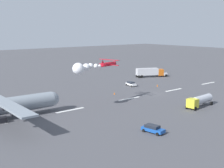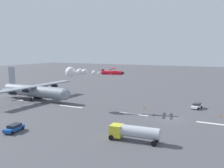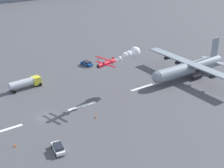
# 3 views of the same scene
# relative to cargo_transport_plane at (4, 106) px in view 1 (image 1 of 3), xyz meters

# --- Properties ---
(ground_plane) EXTENTS (440.00, 440.00, 0.00)m
(ground_plane) POSITION_rel_cargo_transport_plane_xyz_m (-45.42, 2.49, -3.23)
(ground_plane) COLOR #4C4C51
(ground_plane) RESTS_ON ground
(runway_stripe_2) EXTENTS (8.00, 0.90, 0.01)m
(runway_stripe_2) POSITION_rel_cargo_transport_plane_xyz_m (-75.30, 2.49, -3.22)
(runway_stripe_2) COLOR white
(runway_stripe_2) RESTS_ON ground
(runway_stripe_3) EXTENTS (8.00, 0.90, 0.01)m
(runway_stripe_3) POSITION_rel_cargo_transport_plane_xyz_m (-55.38, 2.49, -3.22)
(runway_stripe_3) COLOR white
(runway_stripe_3) RESTS_ON ground
(runway_stripe_4) EXTENTS (8.00, 0.90, 0.01)m
(runway_stripe_4) POSITION_rel_cargo_transport_plane_xyz_m (-35.47, 2.49, -3.22)
(runway_stripe_4) COLOR white
(runway_stripe_4) RESTS_ON ground
(runway_stripe_5) EXTENTS (8.00, 0.90, 0.01)m
(runway_stripe_5) POSITION_rel_cargo_transport_plane_xyz_m (-15.55, 2.49, -3.22)
(runway_stripe_5) COLOR white
(runway_stripe_5) RESTS_ON ground
(cargo_transport_plane) EXTENTS (27.26, 33.91, 10.87)m
(cargo_transport_plane) POSITION_rel_cargo_transport_plane_xyz_m (0.00, 0.00, 0.00)
(cargo_transport_plane) COLOR gray
(cargo_transport_plane) RESTS_ON ground
(stunt_biplane_red) EXTENTS (16.72, 7.61, 2.88)m
(stunt_biplane_red) POSITION_rel_cargo_transport_plane_xyz_m (-20.29, 3.54, 7.29)
(stunt_biplane_red) COLOR red
(semi_truck_orange) EXTENTS (13.07, 8.06, 3.70)m
(semi_truck_orange) POSITION_rel_cargo_transport_plane_xyz_m (-69.29, -21.31, -1.12)
(semi_truck_orange) COLOR silver
(semi_truck_orange) RESTS_ON ground
(fuel_tanker_truck) EXTENTS (9.41, 3.38, 2.90)m
(fuel_tanker_truck) POSITION_rel_cargo_transport_plane_xyz_m (-43.11, 21.06, -1.48)
(fuel_tanker_truck) COLOR yellow
(fuel_tanker_truck) RESTS_ON ground
(followme_car_yellow) EXTENTS (2.68, 4.76, 1.52)m
(followme_car_yellow) POSITION_rel_cargo_transport_plane_xyz_m (-49.31, -11.66, -2.41)
(followme_car_yellow) COLOR white
(followme_car_yellow) RESTS_ON ground
(airport_staff_sedan) EXTENTS (2.58, 4.82, 1.52)m
(airport_staff_sedan) POSITION_rel_cargo_transport_plane_xyz_m (-19.24, 27.03, -2.41)
(airport_staff_sedan) COLOR #194CA5
(airport_staff_sedan) RESTS_ON ground
(traffic_cone_near) EXTENTS (0.44, 0.44, 0.75)m
(traffic_cone_near) POSITION_rel_cargo_transport_plane_xyz_m (-55.79, -5.09, -2.85)
(traffic_cone_near) COLOR orange
(traffic_cone_near) RESTS_ON ground
(traffic_cone_far) EXTENTS (0.44, 0.44, 0.75)m
(traffic_cone_far) POSITION_rel_cargo_transport_plane_xyz_m (-35.85, -4.66, -2.85)
(traffic_cone_far) COLOR orange
(traffic_cone_far) RESTS_ON ground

